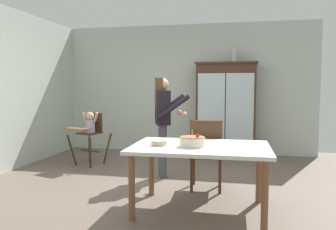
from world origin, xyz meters
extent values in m
plane|color=#66564C|center=(0.00, 0.00, 0.00)|extent=(6.24, 6.24, 0.00)
cube|color=beige|center=(0.00, 2.63, 1.35)|extent=(5.32, 0.06, 2.70)
cube|color=#422819|center=(0.84, 2.37, 0.92)|extent=(1.16, 0.42, 1.84)
cube|color=#422819|center=(0.84, 2.37, 1.86)|extent=(1.22, 0.48, 0.04)
cube|color=silver|center=(0.57, 2.15, 1.01)|extent=(0.53, 0.01, 1.29)
cube|color=silver|center=(1.12, 2.15, 1.01)|extent=(0.53, 0.01, 1.29)
cube|color=#422819|center=(0.84, 2.37, 1.01)|extent=(1.08, 0.36, 0.02)
cylinder|color=#B2B7B2|center=(0.99, 2.37, 1.99)|extent=(0.13, 0.13, 0.22)
cylinder|color=#B2B7B2|center=(0.99, 2.37, 2.13)|extent=(0.07, 0.07, 0.05)
cylinder|color=#422819|center=(-1.78, 0.92, 0.28)|extent=(0.17, 0.11, 0.56)
cylinder|color=#422819|center=(-1.36, 0.78, 0.28)|extent=(0.11, 0.17, 0.56)
cylinder|color=#422819|center=(-1.64, 1.33, 0.28)|extent=(0.11, 0.17, 0.56)
cylinder|color=#422819|center=(-1.22, 1.19, 0.28)|extent=(0.17, 0.11, 0.56)
cube|color=#422819|center=(-1.50, 1.05, 0.25)|extent=(0.41, 0.17, 0.02)
cube|color=#422819|center=(-1.50, 1.05, 0.57)|extent=(0.43, 0.43, 0.02)
cube|color=#422819|center=(-1.45, 1.20, 0.76)|extent=(0.30, 0.13, 0.34)
cube|color=brown|center=(-1.59, 0.80, 0.68)|extent=(0.49, 0.37, 0.02)
cylinder|color=#B2ADD1|center=(-1.49, 1.07, 0.70)|extent=(0.17, 0.17, 0.22)
sphere|color=tan|center=(-1.49, 1.07, 0.87)|extent=(0.15, 0.15, 0.15)
cylinder|color=tan|center=(-1.63, 1.12, 0.86)|extent=(0.11, 0.07, 0.17)
cylinder|color=tan|center=(-1.36, 1.03, 0.86)|extent=(0.11, 0.07, 0.17)
cylinder|color=#47474C|center=(-0.01, 0.44, 0.41)|extent=(0.11, 0.11, 0.82)
cylinder|color=#47474C|center=(-0.07, 0.60, 0.41)|extent=(0.11, 0.11, 0.82)
cube|color=black|center=(-0.04, 0.52, 1.08)|extent=(0.31, 0.41, 0.52)
cube|color=white|center=(0.06, 0.56, 1.08)|extent=(0.03, 0.06, 0.49)
sphere|color=tan|center=(-0.04, 0.52, 1.43)|extent=(0.19, 0.19, 0.19)
cube|color=brown|center=(-0.09, 0.50, 1.31)|extent=(0.16, 0.22, 0.44)
cylinder|color=black|center=(0.16, 0.38, 1.10)|extent=(0.48, 0.23, 0.37)
sphere|color=tan|center=(0.31, 0.43, 0.99)|extent=(0.08, 0.08, 0.08)
cylinder|color=black|center=(0.02, 0.76, 1.10)|extent=(0.48, 0.23, 0.37)
sphere|color=tan|center=(0.17, 0.81, 0.99)|extent=(0.08, 0.08, 0.08)
cube|color=silver|center=(0.69, -0.80, 0.72)|extent=(1.53, 1.04, 0.04)
cylinder|color=brown|center=(0.03, -1.23, 0.35)|extent=(0.07, 0.07, 0.70)
cylinder|color=brown|center=(1.36, -1.22, 0.35)|extent=(0.07, 0.07, 0.70)
cylinder|color=brown|center=(0.02, -0.39, 0.35)|extent=(0.07, 0.07, 0.70)
cylinder|color=brown|center=(1.35, -0.37, 0.35)|extent=(0.07, 0.07, 0.70)
cylinder|color=beige|center=(0.61, -0.87, 0.79)|extent=(0.28, 0.28, 0.10)
cylinder|color=#935B3D|center=(0.61, -0.87, 0.84)|extent=(0.27, 0.27, 0.01)
cylinder|color=#F2E5CC|center=(0.61, -0.87, 0.88)|extent=(0.01, 0.01, 0.06)
cone|color=yellow|center=(0.61, -0.87, 0.92)|extent=(0.02, 0.02, 0.02)
sphere|color=red|center=(0.67, -0.90, 0.87)|extent=(0.04, 0.04, 0.04)
cylinder|color=#C6AD93|center=(0.23, -0.87, 0.77)|extent=(0.18, 0.18, 0.05)
cylinder|color=#422819|center=(0.86, 0.23, 0.23)|extent=(0.04, 0.04, 0.45)
cylinder|color=#422819|center=(0.49, 0.21, 0.23)|extent=(0.04, 0.04, 0.45)
cylinder|color=#422819|center=(0.87, -0.14, 0.23)|extent=(0.04, 0.04, 0.45)
cylinder|color=#422819|center=(0.51, -0.16, 0.23)|extent=(0.04, 0.04, 0.45)
cube|color=#473D38|center=(0.68, 0.03, 0.47)|extent=(0.46, 0.46, 0.03)
cube|color=#422819|center=(0.69, -0.17, 0.72)|extent=(0.42, 0.06, 0.48)
cylinder|color=#422819|center=(0.88, -0.16, 0.72)|extent=(0.03, 0.03, 0.48)
cylinder|color=#422819|center=(0.50, -0.18, 0.72)|extent=(0.03, 0.03, 0.48)
camera|label=1|loc=(1.10, -4.52, 1.39)|focal=36.26mm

